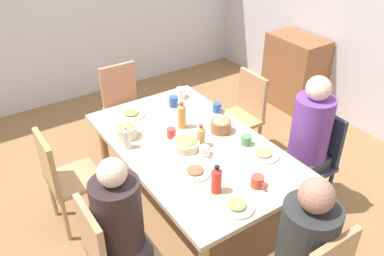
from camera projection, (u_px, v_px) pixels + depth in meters
ground_plane at (192, 211)px, 3.58m from camera, size 6.38×6.38×0.00m
dining_table at (192, 151)px, 3.23m from camera, size 1.81×1.08×0.72m
chair_0 at (312, 156)px, 3.41m from camera, size 0.40×0.40×0.90m
person_0 at (309, 135)px, 3.24m from camera, size 0.31×0.31×1.27m
chair_1 at (243, 111)px, 4.05m from camera, size 0.40×0.40×0.90m
chair_2 at (124, 103)px, 4.21m from camera, size 0.40×0.40×0.90m
person_3 at (305, 242)px, 2.35m from camera, size 0.34×0.34×1.18m
chair_4 at (64, 175)px, 3.19m from camera, size 0.40×0.40×0.90m
chair_5 at (110, 251)px, 2.55m from camera, size 0.40×0.40×0.90m
person_5 at (120, 222)px, 2.49m from camera, size 0.31×0.31×1.20m
plate_0 at (237, 206)px, 2.57m from camera, size 0.23×0.23×0.04m
plate_1 at (195, 172)px, 2.87m from camera, size 0.22×0.22×0.04m
plate_2 at (263, 154)px, 3.05m from camera, size 0.24×0.24×0.04m
plate_3 at (131, 114)px, 3.56m from camera, size 0.24×0.24×0.04m
bowl_0 at (221, 125)px, 3.32m from camera, size 0.17×0.17×0.12m
bowl_1 at (127, 131)px, 3.25m from camera, size 0.16×0.16×0.12m
bowl_2 at (186, 143)px, 3.13m from camera, size 0.22×0.22×0.08m
cup_0 at (247, 140)px, 3.17m from camera, size 0.12×0.08×0.08m
cup_1 at (204, 151)px, 3.05m from camera, size 0.11×0.08×0.07m
cup_2 at (174, 102)px, 3.68m from camera, size 0.12×0.08×0.10m
cup_3 at (172, 133)px, 3.25m from camera, size 0.11×0.07×0.08m
cup_4 at (217, 108)px, 3.60m from camera, size 0.11×0.07×0.09m
cup_5 at (181, 93)px, 3.84m from camera, size 0.12×0.09×0.09m
cup_6 at (258, 182)px, 2.74m from camera, size 0.12×0.09×0.08m
bottle_0 at (217, 180)px, 2.66m from camera, size 0.07×0.07×0.21m
bottle_1 at (127, 138)px, 3.10m from camera, size 0.06×0.06×0.20m
bottle_2 at (182, 116)px, 3.35m from camera, size 0.07×0.07×0.23m
bottle_3 at (201, 136)px, 3.12m from camera, size 0.06×0.06×0.19m
side_cabinet at (294, 72)px, 5.01m from camera, size 0.70×0.44×0.90m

